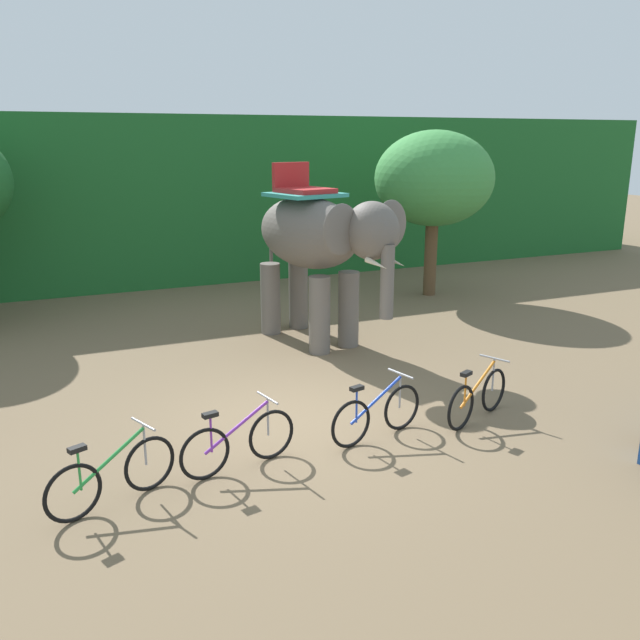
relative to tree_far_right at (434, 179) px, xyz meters
The scene contains 8 objects.
ground_plane 9.91m from the tree_far_right, 135.08° to the right, with size 80.00×80.00×0.00m, color brown.
foliage_hedge 9.47m from the tree_far_right, 134.67° to the left, with size 36.00×6.00×4.93m, color #1E6028.
tree_far_right is the anchor object (origin of this frame).
elephant 5.63m from the tree_far_right, 147.90° to the right, with size 2.52×4.25×3.78m.
bike_green 12.77m from the tree_far_right, 139.99° to the right, with size 1.60×0.76×0.92m.
bike_purple 11.41m from the tree_far_right, 135.59° to the right, with size 1.68×0.55×0.92m.
bike_blue 9.98m from the tree_far_right, 127.09° to the right, with size 1.67×0.59×0.92m.
bike_orange 9.13m from the tree_far_right, 117.65° to the right, with size 1.59×0.79×0.92m.
Camera 1 is at (-3.47, -8.91, 4.26)m, focal length 37.20 mm.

